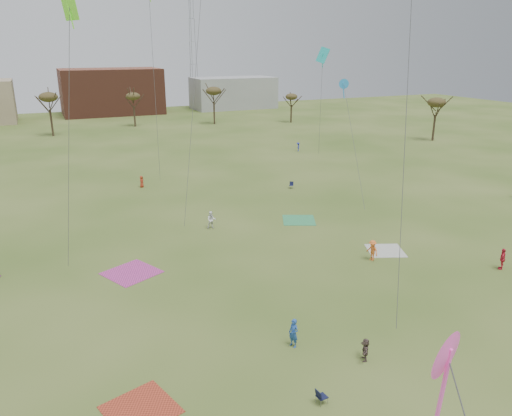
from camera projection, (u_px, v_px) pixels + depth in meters
name	position (u px, v px, depth m)	size (l,w,h in m)	color
ground	(336.00, 350.00, 29.92)	(260.00, 260.00, 0.00)	#375119
flyer_near_right	(294.00, 333.00, 29.99)	(0.68, 0.44, 1.86)	#224B9D
spectator_fore_a	(502.00, 259.00, 40.51)	(1.08, 0.45, 1.84)	red
spectator_fore_c	(365.00, 349.00, 28.74)	(1.30, 0.42, 1.41)	brown
flyer_mid_b	(372.00, 250.00, 42.21)	(1.18, 0.68, 1.83)	orange
spectator_mid_e	(211.00, 220.00, 49.63)	(0.88, 0.69, 1.82)	white
flyer_far_b	(142.00, 182.00, 64.33)	(0.75, 0.49, 1.54)	#A5321C
flyer_far_c	(298.00, 147.00, 86.63)	(1.00, 0.58, 1.55)	#222D9E
blanket_red	(141.00, 410.00, 24.98)	(3.27, 3.27, 0.03)	#AB3922
blanket_cream	(385.00, 251.00, 44.44)	(3.14, 3.14, 0.03)	beige
blanket_plum	(132.00, 273.00, 40.10)	(3.81, 3.81, 0.03)	#B9398D
blanket_olive	(299.00, 220.00, 52.26)	(3.37, 3.37, 0.03)	#36965B
camp_chair_center	(321.00, 399.00, 25.34)	(0.60, 0.56, 0.87)	black
camp_chair_right	(291.00, 186.00, 63.94)	(0.73, 0.74, 0.87)	#141938
kites_aloft	(215.00, 15.00, 40.56)	(75.33, 65.56, 26.62)	#C61546
tree_line	(102.00, 104.00, 95.22)	(117.44, 49.32, 8.91)	#3A2B1E
building_brick	(111.00, 91.00, 134.06)	(26.00, 16.00, 12.00)	brown
building_grey	(233.00, 93.00, 146.37)	(24.00, 12.00, 9.00)	gray
radio_tower	(192.00, 41.00, 143.97)	(1.51, 1.72, 41.00)	#9EA3A8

